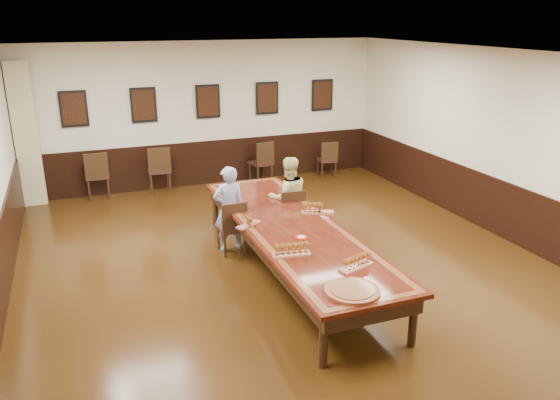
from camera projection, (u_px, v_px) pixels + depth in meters
name	position (u px, v px, depth m)	size (l,w,h in m)	color
floor	(292.00, 272.00, 8.33)	(8.00, 10.00, 0.02)	black
ceiling	(293.00, 55.00, 7.29)	(8.00, 10.00, 0.02)	white
wall_back	(208.00, 114.00, 12.23)	(8.00, 0.02, 3.20)	beige
wall_right	(513.00, 148.00, 9.18)	(0.02, 10.00, 3.20)	beige
chair_man	(231.00, 226.00, 8.89)	(0.42, 0.46, 0.90)	#321816
chair_woman	(290.00, 214.00, 9.42)	(0.43, 0.47, 0.92)	#321816
spare_chair_a	(97.00, 174.00, 11.56)	(0.48, 0.52, 1.02)	#321816
spare_chair_b	(159.00, 169.00, 11.96)	(0.48, 0.53, 1.03)	#321816
spare_chair_c	(261.00, 162.00, 12.66)	(0.46, 0.50, 0.97)	#321816
spare_chair_d	(327.00, 159.00, 13.10)	(0.41, 0.45, 0.88)	#321816
person_man	(229.00, 209.00, 8.89)	(0.53, 0.35, 1.44)	#465CB0
person_woman	(288.00, 198.00, 9.43)	(0.72, 0.56, 1.45)	#E3DE8E
pink_phone	(325.00, 217.00, 8.41)	(0.06, 0.13, 0.01)	#E24BA3
curtain	(26.00, 135.00, 10.83)	(0.45, 0.18, 2.90)	#BFB783
wainscoting	(292.00, 242.00, 8.17)	(8.00, 10.00, 1.00)	black
conference_table	(292.00, 235.00, 8.13)	(1.40, 5.00, 0.76)	#320E08
posters	(208.00, 101.00, 12.07)	(6.14, 0.04, 0.74)	black
flight_a	(249.00, 221.00, 8.08)	(0.43, 0.32, 0.16)	#9E5B42
flight_b	(316.00, 209.00, 8.56)	(0.52, 0.30, 0.19)	#9E5B42
flight_c	(291.00, 250.00, 7.07)	(0.52, 0.22, 0.19)	#9E5B42
flight_d	(357.00, 262.00, 6.71)	(0.51, 0.30, 0.18)	#9E5B42
red_plate_grp	(301.00, 237.00, 7.64)	(0.20, 0.20, 0.03)	#BA120C
carved_platter	(352.00, 291.00, 6.14)	(0.78, 0.78, 0.05)	#5B2612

